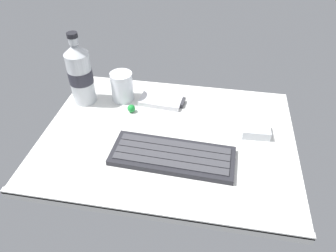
% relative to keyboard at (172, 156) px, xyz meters
% --- Properties ---
extents(ground_plane, '(0.64, 0.48, 0.03)m').
position_rel_keyboard_xyz_m(ground_plane, '(-0.02, 0.08, -0.02)').
color(ground_plane, silver).
extents(keyboard, '(0.29, 0.12, 0.02)m').
position_rel_keyboard_xyz_m(keyboard, '(0.00, 0.00, 0.00)').
color(keyboard, '#232328').
rests_on(keyboard, ground_plane).
extents(handheld_device, '(0.13, 0.08, 0.02)m').
position_rel_keyboard_xyz_m(handheld_device, '(-0.07, 0.22, -0.00)').
color(handheld_device, silver).
rests_on(handheld_device, ground_plane).
extents(juice_cup, '(0.06, 0.06, 0.09)m').
position_rel_keyboard_xyz_m(juice_cup, '(-0.18, 0.21, 0.03)').
color(juice_cup, silver).
rests_on(juice_cup, ground_plane).
extents(water_bottle, '(0.07, 0.07, 0.21)m').
position_rel_keyboard_xyz_m(water_bottle, '(-0.29, 0.19, 0.08)').
color(water_bottle, silver).
rests_on(water_bottle, ground_plane).
extents(charger_block, '(0.07, 0.06, 0.02)m').
position_rel_keyboard_xyz_m(charger_block, '(0.20, 0.12, 0.00)').
color(charger_block, silver).
rests_on(charger_block, ground_plane).
extents(trackball_mouse, '(0.02, 0.02, 0.02)m').
position_rel_keyboard_xyz_m(trackball_mouse, '(-0.14, 0.16, 0.00)').
color(trackball_mouse, '#198C33').
rests_on(trackball_mouse, ground_plane).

